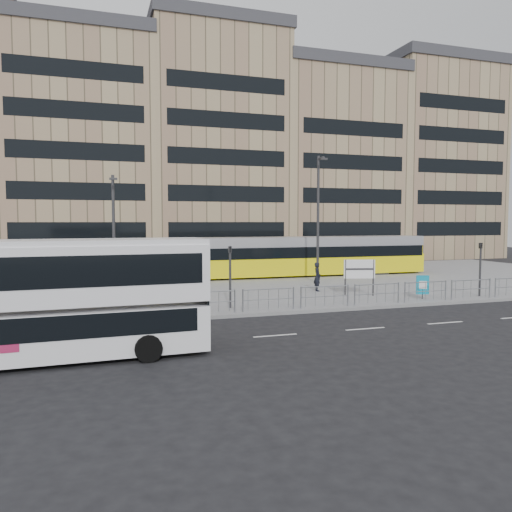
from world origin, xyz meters
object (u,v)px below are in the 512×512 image
object	(u,v)px
traffic_light_east	(480,262)
pedestrian	(317,277)
tram	(270,257)
lamp_post_west	(114,228)
lamp_post_east	(318,215)
traffic_light_west	(230,269)
double_decker_bus	(53,296)
ad_panel	(423,285)
station_sign	(359,271)

from	to	relation	value
traffic_light_east	pedestrian	bearing A→B (deg)	138.01
tram	pedestrian	xyz separation A→B (m)	(0.21, -8.29, -0.66)
lamp_post_west	lamp_post_east	bearing A→B (deg)	1.19
lamp_post_west	tram	bearing A→B (deg)	24.04
traffic_light_east	lamp_post_west	world-z (taller)	lamp_post_west
tram	pedestrian	distance (m)	8.32
pedestrian	traffic_light_west	distance (m)	7.97
traffic_light_west	traffic_light_east	xyz separation A→B (m)	(14.78, -0.61, 0.00)
double_decker_bus	traffic_light_east	world-z (taller)	double_decker_bus
ad_panel	lamp_post_west	distance (m)	18.25
double_decker_bus	pedestrian	xyz separation A→B (m)	(14.40, 11.13, -1.06)
double_decker_bus	traffic_light_west	size ratio (longest dim) A/B	3.16
double_decker_bus	pedestrian	distance (m)	18.23
traffic_light_east	lamp_post_east	xyz separation A→B (m)	(-6.50, 8.09, 2.80)
double_decker_bus	tram	bearing A→B (deg)	52.11
traffic_light_west	traffic_light_east	world-z (taller)	same
station_sign	double_decker_bus	bearing A→B (deg)	-137.08
tram	station_sign	xyz separation A→B (m)	(1.73, -10.78, -0.10)
station_sign	pedestrian	xyz separation A→B (m)	(-1.51, 2.49, -0.57)
pedestrian	lamp_post_east	distance (m)	5.34
traffic_light_west	lamp_post_west	size ratio (longest dim) A/B	0.44
double_decker_bus	ad_panel	world-z (taller)	double_decker_bus
tram	traffic_light_east	bearing A→B (deg)	-57.30
double_decker_bus	traffic_light_west	bearing A→B (deg)	40.40
pedestrian	traffic_light_west	size ratio (longest dim) A/B	0.58
tram	ad_panel	size ratio (longest dim) A/B	19.87
lamp_post_east	double_decker_bus	bearing A→B (deg)	-137.89
station_sign	traffic_light_west	xyz separation A→B (m)	(-8.22, -1.67, 0.51)
double_decker_bus	lamp_post_west	world-z (taller)	lamp_post_west
lamp_post_west	station_sign	bearing A→B (deg)	-22.24
ad_panel	lamp_post_west	world-z (taller)	lamp_post_west
ad_panel	station_sign	bearing A→B (deg)	159.60
lamp_post_east	traffic_light_west	bearing A→B (deg)	-137.91
pedestrian	lamp_post_east	bearing A→B (deg)	-17.21
double_decker_bus	station_sign	size ratio (longest dim) A/B	4.65
lamp_post_west	lamp_post_east	distance (m)	13.60
traffic_light_east	ad_panel	bearing A→B (deg)	167.48
pedestrian	traffic_light_west	xyz separation A→B (m)	(-6.70, -4.16, 1.08)
tram	traffic_light_west	world-z (taller)	tram
tram	lamp_post_west	bearing A→B (deg)	-155.66
ad_panel	lamp_post_east	distance (m)	9.34
tram	lamp_post_east	world-z (taller)	lamp_post_east
pedestrian	tram	bearing A→B (deg)	9.70
double_decker_bus	traffic_light_east	xyz separation A→B (m)	(22.48, 6.35, 0.02)
ad_panel	lamp_post_west	xyz separation A→B (m)	(-16.23, 7.73, 3.14)
traffic_light_west	lamp_post_east	size ratio (longest dim) A/B	0.35
lamp_post_east	tram	bearing A→B (deg)	109.79
station_sign	ad_panel	bearing A→B (deg)	-24.67
tram	lamp_post_west	world-z (taller)	lamp_post_west
double_decker_bus	traffic_light_west	distance (m)	10.38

